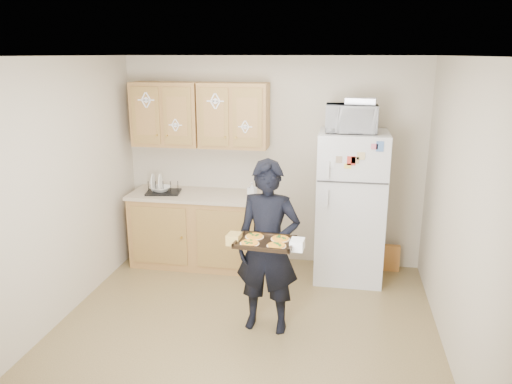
% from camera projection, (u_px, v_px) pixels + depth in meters
% --- Properties ---
extents(floor, '(3.60, 3.60, 0.00)m').
position_uv_depth(floor, '(244.00, 332.00, 4.67)').
color(floor, brown).
rests_on(floor, ground).
extents(ceiling, '(3.60, 3.60, 0.00)m').
position_uv_depth(ceiling, '(242.00, 56.00, 4.00)').
color(ceiling, white).
rests_on(ceiling, wall_back).
extents(wall_back, '(3.60, 0.04, 2.50)m').
position_uv_depth(wall_back, '(272.00, 162.00, 6.04)').
color(wall_back, '#C1B49C').
rests_on(wall_back, floor).
extents(wall_front, '(3.60, 0.04, 2.50)m').
position_uv_depth(wall_front, '(175.00, 303.00, 2.63)').
color(wall_front, '#C1B49C').
rests_on(wall_front, floor).
extents(wall_left, '(0.04, 3.60, 2.50)m').
position_uv_depth(wall_left, '(53.00, 195.00, 4.64)').
color(wall_left, '#C1B49C').
rests_on(wall_left, floor).
extents(wall_right, '(0.04, 3.60, 2.50)m').
position_uv_depth(wall_right, '(460.00, 216.00, 4.03)').
color(wall_right, '#C1B49C').
rests_on(wall_right, floor).
extents(refrigerator, '(0.75, 0.70, 1.70)m').
position_uv_depth(refrigerator, '(350.00, 207.00, 5.64)').
color(refrigerator, silver).
rests_on(refrigerator, floor).
extents(base_cabinet, '(1.60, 0.60, 0.86)m').
position_uv_depth(base_cabinet, '(199.00, 230.00, 6.10)').
color(base_cabinet, olive).
rests_on(base_cabinet, floor).
extents(countertop, '(1.64, 0.64, 0.04)m').
position_uv_depth(countertop, '(198.00, 195.00, 5.98)').
color(countertop, tan).
rests_on(countertop, base_cabinet).
extents(upper_cab_left, '(0.80, 0.33, 0.75)m').
position_uv_depth(upper_cab_left, '(167.00, 114.00, 5.93)').
color(upper_cab_left, olive).
rests_on(upper_cab_left, wall_back).
extents(upper_cab_right, '(0.80, 0.33, 0.75)m').
position_uv_depth(upper_cab_right, '(234.00, 116.00, 5.79)').
color(upper_cab_right, olive).
rests_on(upper_cab_right, wall_back).
extents(cereal_box, '(0.20, 0.07, 0.32)m').
position_uv_depth(cereal_box, '(391.00, 258.00, 5.97)').
color(cereal_box, '#DFAF4E').
rests_on(cereal_box, floor).
extents(person, '(0.62, 0.43, 1.62)m').
position_uv_depth(person, '(268.00, 247.00, 4.55)').
color(person, black).
rests_on(person, floor).
extents(baking_tray, '(0.51, 0.39, 0.04)m').
position_uv_depth(baking_tray, '(265.00, 243.00, 4.22)').
color(baking_tray, black).
rests_on(baking_tray, person).
extents(pizza_front_left, '(0.16, 0.16, 0.02)m').
position_uv_depth(pizza_front_left, '(250.00, 243.00, 4.17)').
color(pizza_front_left, orange).
rests_on(pizza_front_left, baking_tray).
extents(pizza_front_right, '(0.16, 0.16, 0.02)m').
position_uv_depth(pizza_front_right, '(276.00, 245.00, 4.11)').
color(pizza_front_right, orange).
rests_on(pizza_front_right, baking_tray).
extents(pizza_back_left, '(0.16, 0.16, 0.02)m').
position_uv_depth(pizza_back_left, '(255.00, 236.00, 4.32)').
color(pizza_back_left, orange).
rests_on(pizza_back_left, baking_tray).
extents(pizza_back_right, '(0.16, 0.16, 0.02)m').
position_uv_depth(pizza_back_right, '(280.00, 239.00, 4.26)').
color(pizza_back_right, orange).
rests_on(pizza_back_right, baking_tray).
extents(microwave, '(0.55, 0.38, 0.30)m').
position_uv_depth(microwave, '(351.00, 118.00, 5.33)').
color(microwave, silver).
rests_on(microwave, refrigerator).
extents(foil_pan, '(0.35, 0.27, 0.07)m').
position_uv_depth(foil_pan, '(361.00, 101.00, 5.30)').
color(foil_pan, silver).
rests_on(foil_pan, microwave).
extents(dish_rack, '(0.44, 0.36, 0.16)m').
position_uv_depth(dish_rack, '(163.00, 187.00, 5.99)').
color(dish_rack, black).
rests_on(dish_rack, countertop).
extents(bowl, '(0.30, 0.30, 0.06)m').
position_uv_depth(bowl, '(161.00, 189.00, 6.00)').
color(bowl, silver).
rests_on(bowl, dish_rack).
extents(soap_bottle, '(0.11, 0.11, 0.19)m').
position_uv_depth(soap_bottle, '(252.00, 190.00, 5.76)').
color(soap_bottle, silver).
rests_on(soap_bottle, countertop).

